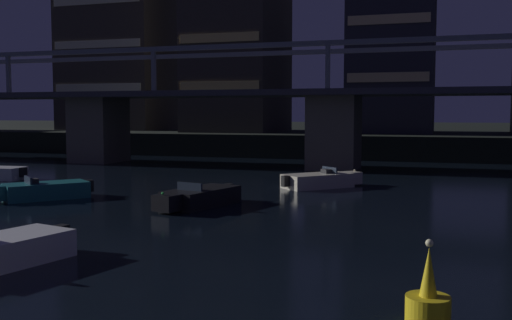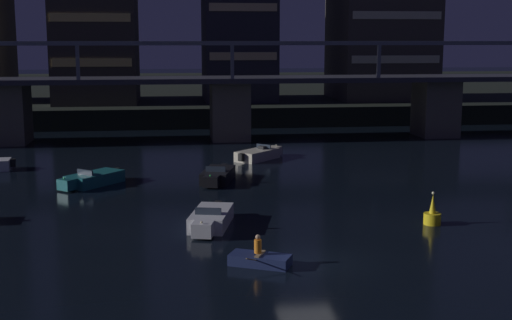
% 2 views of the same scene
% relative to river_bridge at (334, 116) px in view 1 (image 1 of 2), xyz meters
% --- Properties ---
extents(far_riverbank, '(240.00, 80.00, 2.20)m').
position_rel_river_bridge_xyz_m(far_riverbank, '(0.00, 48.01, -2.96)').
color(far_riverbank, black).
rests_on(far_riverbank, ground).
extents(river_bridge, '(88.44, 6.40, 9.38)m').
position_rel_river_bridge_xyz_m(river_bridge, '(0.00, 0.00, 0.00)').
color(river_bridge, '#605B51').
rests_on(river_bridge, ground).
extents(tower_west_low, '(12.32, 9.66, 25.72)m').
position_rel_river_bridge_xyz_m(tower_west_low, '(-30.79, 20.62, 10.85)').
color(tower_west_low, '#38332D').
rests_on(tower_west_low, far_riverbank).
extents(tower_west_tall, '(9.34, 11.95, 24.79)m').
position_rel_river_bridge_xyz_m(tower_west_tall, '(-14.04, 17.84, 10.39)').
color(tower_west_tall, '#38332D').
rests_on(tower_west_tall, far_riverbank).
extents(speedboat_near_right, '(4.14, 4.59, 1.16)m').
position_rel_river_bridge_xyz_m(speedboat_near_right, '(-10.96, -20.27, -3.64)').
color(speedboat_near_right, '#196066').
rests_on(speedboat_near_right, ground).
extents(speedboat_far_left, '(2.73, 5.19, 1.16)m').
position_rel_river_bridge_xyz_m(speedboat_far_left, '(-2.63, -20.06, -3.64)').
color(speedboat_far_left, black).
rests_on(speedboat_far_left, ground).
extents(speedboat_far_center, '(4.32, 4.45, 1.16)m').
position_rel_river_bridge_xyz_m(speedboat_far_center, '(1.33, -11.63, -3.64)').
color(speedboat_far_center, beige).
rests_on(speedboat_far_center, ground).
extents(channel_buoy, '(0.90, 0.90, 1.76)m').
position_rel_river_bridge_xyz_m(channel_buoy, '(7.76, -32.63, -3.58)').
color(channel_buoy, yellow).
rests_on(channel_buoy, ground).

